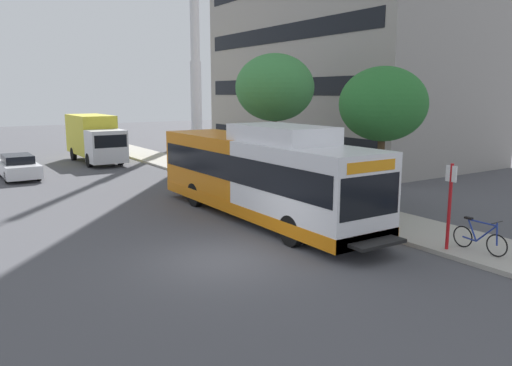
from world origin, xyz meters
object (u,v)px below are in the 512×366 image
transit_bus (260,175)px  bicycle_parked (480,238)px  bus_stop_sign_pole (450,200)px  box_truck_background (95,137)px  parked_car_far_lane (18,167)px  street_tree_near_stop (383,104)px  street_tree_mid_block (275,88)px

transit_bus → bicycle_parked: 7.99m
transit_bus → bus_stop_sign_pole: transit_bus is taller
bicycle_parked → box_truck_background: size_ratio=0.25×
transit_bus → box_truck_background: (-0.77, 19.58, 0.04)m
bus_stop_sign_pole → parked_car_far_lane: size_ratio=0.58×
bicycle_parked → street_tree_near_stop: size_ratio=0.31×
bicycle_parked → street_tree_mid_block: size_ratio=0.27×
bus_stop_sign_pole → street_tree_mid_block: street_tree_mid_block is taller
street_tree_near_stop → street_tree_mid_block: bearing=89.0°
street_tree_near_stop → street_tree_mid_block: size_ratio=0.86×
transit_bus → street_tree_mid_block: size_ratio=1.85×
transit_bus → parked_car_far_lane: size_ratio=2.72×
transit_bus → street_tree_near_stop: street_tree_near_stop is taller
street_tree_near_stop → box_truck_background: 22.27m
bicycle_parked → parked_car_far_lane: parked_car_far_lane is taller
street_tree_mid_block → box_truck_background: size_ratio=0.94×
transit_bus → street_tree_near_stop: size_ratio=2.17×
bus_stop_sign_pole → street_tree_near_stop: size_ratio=0.46×
bus_stop_sign_pole → box_truck_background: box_truck_background is taller
street_tree_near_stop → box_truck_background: (-5.22, 21.50, -2.59)m
box_truck_background → transit_bus: bearing=-87.8°
street_tree_mid_block → parked_car_far_lane: bearing=138.4°
parked_car_far_lane → street_tree_near_stop: bearing=-57.8°
bus_stop_sign_pole → parked_car_far_lane: 23.54m
bicycle_parked → street_tree_near_stop: 6.81m
street_tree_near_stop → box_truck_background: bearing=103.6°
street_tree_near_stop → box_truck_background: size_ratio=0.81×
box_truck_background → bicycle_parked: bearing=-82.3°
bus_stop_sign_pole → parked_car_far_lane: bearing=111.5°
bus_stop_sign_pole → box_truck_background: (-3.08, 26.25, 0.09)m
transit_bus → parked_car_far_lane: transit_bus is taller
transit_bus → street_tree_near_stop: 5.51m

